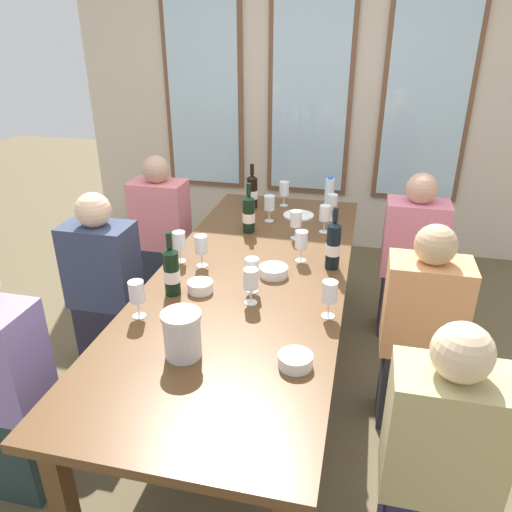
# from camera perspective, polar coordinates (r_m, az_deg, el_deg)

# --- Properties ---
(ground_plane) EXTENTS (12.00, 12.00, 0.00)m
(ground_plane) POSITION_cam_1_polar(r_m,az_deg,el_deg) (2.96, -0.58, -15.05)
(ground_plane) COLOR brown
(back_wall_with_windows) EXTENTS (4.18, 0.10, 2.90)m
(back_wall_with_windows) POSITION_cam_1_polar(r_m,az_deg,el_deg) (4.46, 6.37, 19.14)
(back_wall_with_windows) COLOR beige
(back_wall_with_windows) RESTS_ON ground
(dining_table) EXTENTS (0.98, 2.55, 0.74)m
(dining_table) POSITION_cam_1_polar(r_m,az_deg,el_deg) (2.57, -0.64, -3.50)
(dining_table) COLOR brown
(dining_table) RESTS_ON ground
(white_plate_0) EXTENTS (0.21, 0.21, 0.01)m
(white_plate_0) POSITION_cam_1_polar(r_m,az_deg,el_deg) (3.34, 4.93, 4.72)
(white_plate_0) COLOR white
(white_plate_0) RESTS_ON dining_table
(metal_pitcher) EXTENTS (0.16, 0.16, 0.19)m
(metal_pitcher) POSITION_cam_1_polar(r_m,az_deg,el_deg) (1.93, -8.52, -8.93)
(metal_pitcher) COLOR silver
(metal_pitcher) RESTS_ON dining_table
(wine_bottle_0) EXTENTS (0.08, 0.08, 0.34)m
(wine_bottle_0) POSITION_cam_1_polar(r_m,az_deg,el_deg) (2.59, 8.93, 1.28)
(wine_bottle_0) COLOR black
(wine_bottle_0) RESTS_ON dining_table
(wine_bottle_1) EXTENTS (0.08, 0.08, 0.32)m
(wine_bottle_1) POSITION_cam_1_polar(r_m,az_deg,el_deg) (2.35, -9.74, -1.73)
(wine_bottle_1) COLOR black
(wine_bottle_1) RESTS_ON dining_table
(wine_bottle_2) EXTENTS (0.08, 0.08, 0.31)m
(wine_bottle_2) POSITION_cam_1_polar(r_m,az_deg,el_deg) (3.03, -0.85, 4.91)
(wine_bottle_2) COLOR black
(wine_bottle_2) RESTS_ON dining_table
(wine_bottle_3) EXTENTS (0.08, 0.08, 0.31)m
(wine_bottle_3) POSITION_cam_1_polar(r_m,az_deg,el_deg) (3.46, -0.46, 7.50)
(wine_bottle_3) COLOR black
(wine_bottle_3) RESTS_ON dining_table
(tasting_bowl_0) EXTENTS (0.13, 0.13, 0.05)m
(tasting_bowl_0) POSITION_cam_1_polar(r_m,az_deg,el_deg) (1.90, 4.57, -11.94)
(tasting_bowl_0) COLOR white
(tasting_bowl_0) RESTS_ON dining_table
(tasting_bowl_1) EXTENTS (0.12, 0.12, 0.05)m
(tasting_bowl_1) POSITION_cam_1_polar(r_m,az_deg,el_deg) (2.40, -6.46, -3.52)
(tasting_bowl_1) COLOR white
(tasting_bowl_1) RESTS_ON dining_table
(tasting_bowl_2) EXTENTS (0.15, 0.15, 0.05)m
(tasting_bowl_2) POSITION_cam_1_polar(r_m,az_deg,el_deg) (2.53, 2.05, -1.76)
(tasting_bowl_2) COLOR white
(tasting_bowl_2) RESTS_ON dining_table
(water_bottle) EXTENTS (0.06, 0.06, 0.24)m
(water_bottle) POSITION_cam_1_polar(r_m,az_deg,el_deg) (3.45, 8.47, 7.09)
(water_bottle) COLOR white
(water_bottle) RESTS_ON dining_table
(wine_glass_0) EXTENTS (0.07, 0.07, 0.17)m
(wine_glass_0) POSITION_cam_1_polar(r_m,az_deg,el_deg) (3.27, 8.79, 6.09)
(wine_glass_0) COLOR white
(wine_glass_0) RESTS_ON dining_table
(wine_glass_1) EXTENTS (0.07, 0.07, 0.17)m
(wine_glass_1) POSITION_cam_1_polar(r_m,az_deg,el_deg) (2.65, 5.28, 1.82)
(wine_glass_1) COLOR white
(wine_glass_1) RESTS_ON dining_table
(wine_glass_2) EXTENTS (0.07, 0.07, 0.17)m
(wine_glass_2) POSITION_cam_1_polar(r_m,az_deg,el_deg) (3.05, 7.98, 4.87)
(wine_glass_2) COLOR white
(wine_glass_2) RESTS_ON dining_table
(wine_glass_3) EXTENTS (0.07, 0.07, 0.17)m
(wine_glass_3) POSITION_cam_1_polar(r_m,az_deg,el_deg) (3.50, 3.27, 7.67)
(wine_glass_3) COLOR white
(wine_glass_3) RESTS_ON dining_table
(wine_glass_4) EXTENTS (0.07, 0.07, 0.17)m
(wine_glass_4) POSITION_cam_1_polar(r_m,az_deg,el_deg) (2.24, -0.61, -2.86)
(wine_glass_4) COLOR white
(wine_glass_4) RESTS_ON dining_table
(wine_glass_5) EXTENTS (0.07, 0.07, 0.17)m
(wine_glass_5) POSITION_cam_1_polar(r_m,az_deg,el_deg) (3.21, 1.56, 6.01)
(wine_glass_5) COLOR white
(wine_glass_5) RESTS_ON dining_table
(wine_glass_6) EXTENTS (0.07, 0.07, 0.17)m
(wine_glass_6) POSITION_cam_1_polar(r_m,az_deg,el_deg) (2.20, -13.64, -4.12)
(wine_glass_6) COLOR white
(wine_glass_6) RESTS_ON dining_table
(wine_glass_7) EXTENTS (0.07, 0.07, 0.17)m
(wine_glass_7) POSITION_cam_1_polar(r_m,az_deg,el_deg) (2.67, -8.88, 1.72)
(wine_glass_7) COLOR white
(wine_glass_7) RESTS_ON dining_table
(wine_glass_8) EXTENTS (0.07, 0.07, 0.17)m
(wine_glass_8) POSITION_cam_1_polar(r_m,az_deg,el_deg) (2.16, 8.51, -4.29)
(wine_glass_8) COLOR white
(wine_glass_8) RESTS_ON dining_table
(wine_glass_9) EXTENTS (0.07, 0.07, 0.17)m
(wine_glass_9) POSITION_cam_1_polar(r_m,az_deg,el_deg) (2.94, 4.64, 4.15)
(wine_glass_9) COLOR white
(wine_glass_9) RESTS_ON dining_table
(wine_glass_10) EXTENTS (0.07, 0.07, 0.17)m
(wine_glass_10) POSITION_cam_1_polar(r_m,az_deg,el_deg) (2.60, -6.36, 1.16)
(wine_glass_10) COLOR white
(wine_glass_10) RESTS_ON dining_table
(wine_glass_11) EXTENTS (0.07, 0.07, 0.17)m
(wine_glass_11) POSITION_cam_1_polar(r_m,az_deg,el_deg) (2.34, -0.46, -1.48)
(wine_glass_11) COLOR white
(wine_glass_11) RESTS_ON dining_table
(seated_person_0) EXTENTS (0.38, 0.24, 1.11)m
(seated_person_0) POSITION_cam_1_polar(r_m,az_deg,el_deg) (2.38, -27.37, -13.64)
(seated_person_0) COLOR #233535
(seated_person_0) RESTS_ON ground
(seated_person_1) EXTENTS (0.38, 0.24, 1.11)m
(seated_person_1) POSITION_cam_1_polar(r_m,az_deg,el_deg) (1.95, 20.20, -22.13)
(seated_person_1) COLOR #252142
(seated_person_1) RESTS_ON ground
(seated_person_2) EXTENTS (0.38, 0.24, 1.11)m
(seated_person_2) POSITION_cam_1_polar(r_m,az_deg,el_deg) (3.63, -10.84, 2.32)
(seated_person_2) COLOR #292E3C
(seated_person_2) RESTS_ON ground
(seated_person_3) EXTENTS (0.38, 0.24, 1.11)m
(seated_person_3) POSITION_cam_1_polar(r_m,az_deg,el_deg) (3.33, 17.48, -0.60)
(seated_person_3) COLOR #2E2C38
(seated_person_3) RESTS_ON ground
(seated_person_4) EXTENTS (0.38, 0.24, 1.11)m
(seated_person_4) POSITION_cam_1_polar(r_m,az_deg,el_deg) (2.97, -17.06, -3.83)
(seated_person_4) COLOR #232232
(seated_person_4) RESTS_ON ground
(seated_person_5) EXTENTS (0.38, 0.24, 1.11)m
(seated_person_5) POSITION_cam_1_polar(r_m,az_deg,el_deg) (2.58, 18.46, -8.75)
(seated_person_5) COLOR #2A262B
(seated_person_5) RESTS_ON ground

